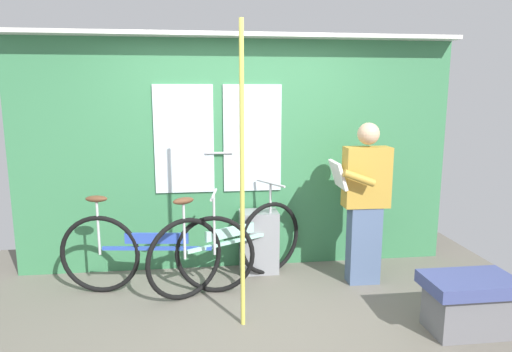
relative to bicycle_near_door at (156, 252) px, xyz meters
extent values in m
cube|color=#666056|center=(0.82, -0.77, -0.42)|extent=(5.55, 4.37, 0.04)
cube|color=#387A4C|center=(0.82, 0.61, 0.80)|extent=(4.55, 0.08, 2.39)
cube|color=silver|center=(0.27, 0.56, 0.99)|extent=(0.60, 0.02, 1.10)
cube|color=silver|center=(0.97, 0.56, 0.99)|extent=(0.60, 0.02, 1.10)
cylinder|color=#B2B2B7|center=(0.62, 0.54, 0.85)|extent=(0.28, 0.02, 0.02)
cube|color=silver|center=(0.82, 0.51, 2.01)|extent=(4.55, 0.28, 0.04)
torus|color=black|center=(0.54, -0.07, -0.02)|extent=(0.74, 0.14, 0.75)
torus|color=black|center=(-0.52, 0.07, -0.02)|extent=(0.74, 0.14, 0.75)
cube|color=#2D4CB2|center=(0.01, 0.00, 0.04)|extent=(1.01, 0.16, 0.03)
cube|color=#2D4CB2|center=(0.01, 0.00, 0.14)|extent=(0.59, 0.10, 0.10)
cylinder|color=#B7B7BC|center=(-0.52, 0.07, 0.24)|extent=(0.02, 0.02, 0.53)
ellipsoid|color=brown|center=(-0.52, 0.07, 0.51)|extent=(0.21, 0.12, 0.06)
cylinder|color=#B7B7BC|center=(0.54, -0.07, 0.26)|extent=(0.02, 0.02, 0.57)
cylinder|color=#B7B7BC|center=(0.54, -0.07, 0.55)|extent=(0.08, 0.44, 0.02)
torus|color=black|center=(1.12, 0.32, -0.02)|extent=(0.68, 0.41, 0.76)
torus|color=black|center=(0.27, -0.17, -0.02)|extent=(0.68, 0.41, 0.76)
cube|color=#9EDBC6|center=(0.69, 0.07, 0.04)|extent=(0.82, 0.49, 0.03)
cube|color=#9EDBC6|center=(0.69, 0.07, 0.14)|extent=(0.48, 0.29, 0.10)
cylinder|color=#B7B7BC|center=(0.27, -0.17, 0.25)|extent=(0.02, 0.02, 0.54)
ellipsoid|color=brown|center=(0.27, -0.17, 0.52)|extent=(0.22, 0.18, 0.06)
cylinder|color=#B7B7BC|center=(1.12, 0.32, 0.27)|extent=(0.02, 0.02, 0.58)
cylinder|color=#B7B7BC|center=(1.12, 0.32, 0.56)|extent=(0.24, 0.39, 0.02)
cube|color=slate|center=(1.99, -0.01, -0.01)|extent=(0.31, 0.19, 0.77)
cube|color=#B78C33|center=(1.99, -0.01, 0.66)|extent=(0.44, 0.21, 0.58)
sphere|color=tan|center=(1.99, -0.01, 1.08)|extent=(0.21, 0.21, 0.21)
cube|color=silver|center=(1.71, 0.00, 0.69)|extent=(0.12, 0.34, 0.26)
cylinder|color=#B78C33|center=(1.85, -0.20, 0.69)|extent=(0.31, 0.08, 0.17)
cylinder|color=#B78C33|center=(1.86, 0.19, 0.69)|extent=(0.31, 0.08, 0.17)
cube|color=gray|center=(1.01, 0.39, -0.07)|extent=(0.39, 0.28, 0.65)
cylinder|color=#C6C14C|center=(0.74, -0.70, 0.80)|extent=(0.04, 0.04, 2.39)
cube|color=#3D477F|center=(2.48, -1.03, 0.00)|extent=(0.70, 0.44, 0.10)
cube|color=slate|center=(2.48, -1.03, -0.22)|extent=(0.60, 0.36, 0.35)
camera|label=1|loc=(0.41, -4.11, 1.46)|focal=32.00mm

